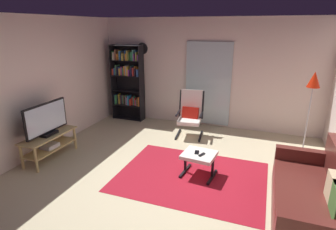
{
  "coord_description": "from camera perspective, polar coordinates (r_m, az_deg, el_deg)",
  "views": [
    {
      "loc": [
        1.4,
        -3.63,
        2.4
      ],
      "look_at": [
        -0.19,
        0.68,
        0.9
      ],
      "focal_mm": 29.37,
      "sensor_mm": 36.0,
      "label": 1
    }
  ],
  "objects": [
    {
      "name": "ground_plane",
      "position": [
        4.57,
        -0.73,
        -13.6
      ],
      "size": [
        7.02,
        7.02,
        0.0
      ],
      "primitive_type": "plane",
      "color": "beige"
    },
    {
      "name": "wall_back",
      "position": [
        6.77,
        8.14,
        8.53
      ],
      "size": [
        5.6,
        0.06,
        2.6
      ],
      "primitive_type": "cube",
      "color": "silver",
      "rests_on": "ground"
    },
    {
      "name": "wall_left",
      "position": [
        5.59,
        -27.7,
        4.63
      ],
      "size": [
        0.06,
        6.0,
        2.6
      ],
      "primitive_type": "cube",
      "color": "silver",
      "rests_on": "ground"
    },
    {
      "name": "glass_door_panel",
      "position": [
        6.74,
        8.28,
        6.32
      ],
      "size": [
        1.1,
        0.01,
        2.0
      ],
      "primitive_type": "cube",
      "color": "silver"
    },
    {
      "name": "area_rug",
      "position": [
        4.72,
        4.82,
        -12.55
      ],
      "size": [
        2.4,
        1.83,
        0.01
      ],
      "primitive_type": "cube",
      "color": "maroon",
      "rests_on": "ground"
    },
    {
      "name": "tv_stand",
      "position": [
        5.61,
        -23.35,
        -5.34
      ],
      "size": [
        0.42,
        1.12,
        0.48
      ],
      "color": "tan",
      "rests_on": "ground"
    },
    {
      "name": "television",
      "position": [
        5.46,
        -23.9,
        -0.95
      ],
      "size": [
        0.2,
        0.98,
        0.6
      ],
      "color": "black",
      "rests_on": "tv_stand"
    },
    {
      "name": "bookshelf_near_tv",
      "position": [
        7.29,
        -8.36,
        7.4
      ],
      "size": [
        0.83,
        0.3,
        1.94
      ],
      "color": "black",
      "rests_on": "ground"
    },
    {
      "name": "leather_sofa",
      "position": [
        4.08,
        28.45,
        -15.09
      ],
      "size": [
        0.87,
        1.87,
        0.9
      ],
      "color": "#58221D",
      "rests_on": "ground"
    },
    {
      "name": "lounge_armchair",
      "position": [
        6.23,
        4.68,
        0.58
      ],
      "size": [
        0.64,
        0.72,
        1.02
      ],
      "color": "black",
      "rests_on": "ground"
    },
    {
      "name": "ottoman",
      "position": [
        4.61,
        6.45,
        -8.69
      ],
      "size": [
        0.56,
        0.53,
        0.4
      ],
      "color": "white",
      "rests_on": "ground"
    },
    {
      "name": "tv_remote",
      "position": [
        4.52,
        7.02,
        -8.16
      ],
      "size": [
        0.09,
        0.15,
        0.02
      ],
      "primitive_type": "cube",
      "rotation": [
        0.0,
        0.0,
        -0.4
      ],
      "color": "black",
      "rests_on": "ottoman"
    },
    {
      "name": "cell_phone",
      "position": [
        4.6,
        6.0,
        -7.71
      ],
      "size": [
        0.09,
        0.15,
        0.01
      ],
      "primitive_type": "cube",
      "rotation": [
        0.0,
        0.0,
        0.18
      ],
      "color": "black",
      "rests_on": "ottoman"
    },
    {
      "name": "floor_lamp_by_shelf",
      "position": [
        5.64,
        27.9,
        5.35
      ],
      "size": [
        0.23,
        0.23,
        1.62
      ],
      "color": "#A5A5AD",
      "rests_on": "ground"
    },
    {
      "name": "wall_clock",
      "position": [
        7.17,
        -5.31,
        13.58
      ],
      "size": [
        0.29,
        0.03,
        0.29
      ],
      "color": "silver"
    }
  ]
}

